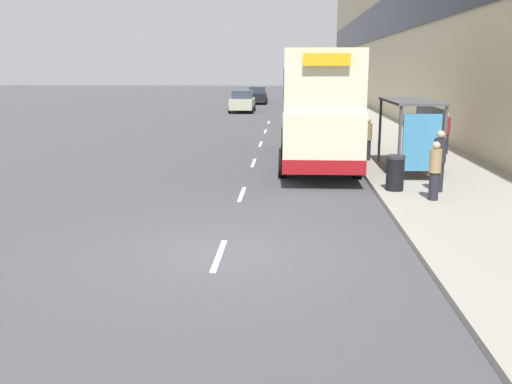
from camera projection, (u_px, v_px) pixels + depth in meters
ground_plane at (220, 253)px, 11.67m from camera, size 220.00×220.00×0.00m
pavement at (348, 111)px, 48.84m from camera, size 5.00×93.00×0.14m
terrace_facade at (401, 8)px, 46.82m from camera, size 3.10×93.00×16.99m
lane_mark_0 at (219, 255)px, 11.51m from camera, size 0.12×2.00×0.01m
lane_mark_1 at (242, 194)px, 17.09m from camera, size 0.12×2.00×0.01m
lane_mark_2 at (254, 163)px, 22.68m from camera, size 0.12×2.00×0.01m
lane_mark_3 at (261, 144)px, 28.26m from camera, size 0.12×2.00×0.01m
lane_mark_4 at (265, 131)px, 33.85m from camera, size 0.12×2.00×0.01m
lane_mark_5 at (269, 122)px, 39.44m from camera, size 0.12×2.00×0.01m
bus_shelter at (417, 122)px, 19.53m from camera, size 1.60×4.20×2.48m
double_decker_bus_near at (317, 105)px, 22.55m from camera, size 2.85×11.22×4.30m
car_0 at (242, 101)px, 48.25m from camera, size 2.10×4.39×1.83m
car_1 at (257, 95)px, 59.36m from camera, size 2.07×4.27×1.77m
pedestrian_at_shelter at (368, 139)px, 22.34m from camera, size 0.33×0.33×1.67m
pedestrian_1 at (439, 161)px, 16.62m from camera, size 0.36×0.36×1.80m
pedestrian_2 at (446, 133)px, 24.02m from camera, size 0.35×0.35×1.75m
pedestrian_3 at (435, 170)px, 15.57m from camera, size 0.32×0.32×1.62m
litter_bin at (395, 173)px, 16.88m from camera, size 0.55×0.55×1.05m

